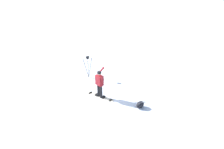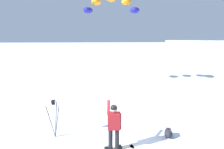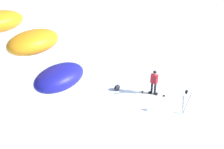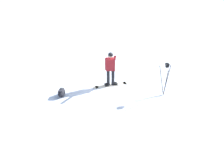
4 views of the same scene
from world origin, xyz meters
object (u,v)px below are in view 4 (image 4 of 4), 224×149
(snowboarder, at_px, (111,66))
(camera_tripod, at_px, (166,73))
(gear_bag_large, at_px, (61,92))
(snowboard, at_px, (111,85))

(snowboarder, distance_m, camera_tripod, 2.40)
(gear_bag_large, xyz_separation_m, camera_tripod, (-4.28, 0.46, 0.86))
(snowboarder, xyz_separation_m, snowboard, (-0.02, 0.02, -0.94))
(gear_bag_large, relative_size, camera_tripod, 0.36)
(gear_bag_large, bearing_deg, camera_tripod, 173.87)
(snowboard, xyz_separation_m, gear_bag_large, (2.17, 0.64, 0.15))
(snowboard, distance_m, gear_bag_large, 2.27)
(snowboarder, xyz_separation_m, gear_bag_large, (2.15, 0.66, -0.79))
(camera_tripod, bearing_deg, snowboard, -27.46)
(snowboarder, height_order, gear_bag_large, snowboarder)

